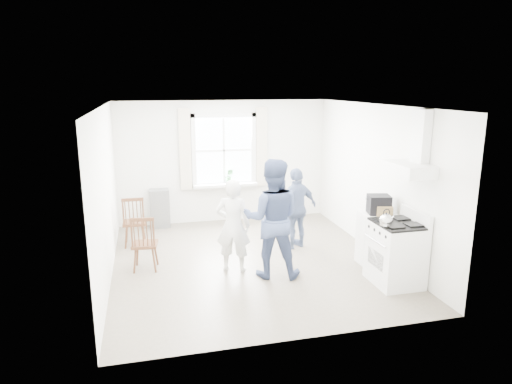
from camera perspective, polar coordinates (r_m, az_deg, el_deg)
name	(u,v)px	position (r m, az deg, el deg)	size (l,w,h in m)	color
room_shell	(250,187)	(7.43, -0.72, 0.68)	(4.62, 5.12, 2.64)	#746959
window_assembly	(224,155)	(9.76, -4.01, 4.68)	(1.88, 0.24, 1.70)	white
range_hood	(413,158)	(6.89, 19.03, 4.03)	(0.45, 0.76, 0.94)	white
shelf_unit	(160,208)	(9.73, -11.94, -2.01)	(0.40, 0.30, 0.80)	slate
gas_stove	(396,253)	(7.16, 17.08, -7.25)	(0.68, 0.76, 1.12)	white
kettle	(386,220)	(6.76, 15.94, -3.43)	(0.18, 0.18, 0.26)	silver
low_cabinet	(377,239)	(7.77, 14.88, -5.72)	(0.50, 0.55, 0.90)	white
stereo_stack	(379,204)	(7.55, 15.10, -1.52)	(0.40, 0.37, 0.30)	black
cardboard_box	(384,211)	(7.49, 15.71, -2.26)	(0.25, 0.18, 0.16)	olive
windsor_chair_a	(134,217)	(8.59, -15.05, -2.98)	(0.41, 0.40, 0.95)	#472817
windsor_chair_b	(144,238)	(7.44, -13.88, -5.60)	(0.44, 0.43, 0.92)	#472817
person_left	(233,226)	(7.20, -2.89, -4.24)	(0.55, 0.55, 1.51)	white
person_mid	(272,219)	(6.98, 2.03, -3.34)	(0.90, 0.90, 1.85)	#404E77
person_right	(297,208)	(8.29, 5.11, -2.04)	(0.86, 0.86, 1.47)	navy
potted_plant	(229,176)	(9.77, -3.34, 1.99)	(0.17, 0.17, 0.31)	#377D40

